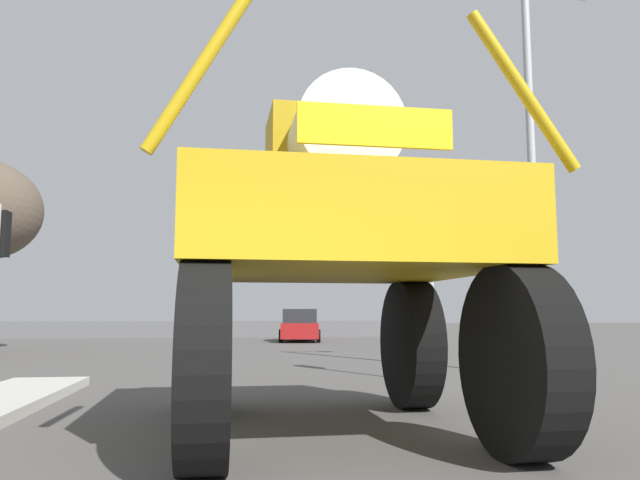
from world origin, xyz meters
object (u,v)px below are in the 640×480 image
(oversize_sprayer, at_px, (334,252))
(sedan_ahead, at_px, (300,326))
(streetlight_near_right, at_px, (536,151))
(traffic_signal_near_right, at_px, (427,228))

(oversize_sprayer, xyz_separation_m, sedan_ahead, (2.09, 22.39, -1.32))
(oversize_sprayer, distance_m, sedan_ahead, 22.53)
(oversize_sprayer, height_order, streetlight_near_right, streetlight_near_right)
(streetlight_near_right, bearing_deg, traffic_signal_near_right, -162.61)
(oversize_sprayer, xyz_separation_m, streetlight_near_right, (5.58, 5.75, 2.92))
(streetlight_near_right, bearing_deg, oversize_sprayer, -134.14)
(traffic_signal_near_right, height_order, streetlight_near_right, streetlight_near_right)
(sedan_ahead, bearing_deg, traffic_signal_near_right, -171.46)
(traffic_signal_near_right, relative_size, streetlight_near_right, 0.46)
(sedan_ahead, bearing_deg, oversize_sprayer, -178.85)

